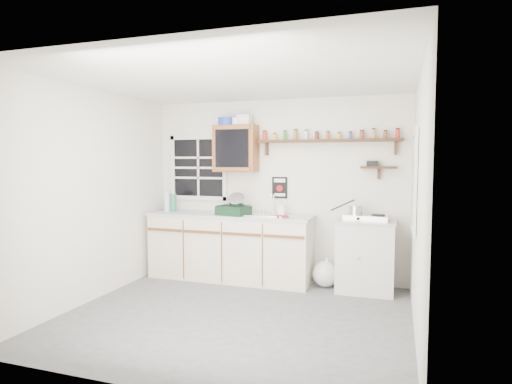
# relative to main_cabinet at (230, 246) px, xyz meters

# --- Properties ---
(room) EXTENTS (3.64, 3.24, 2.54)m
(room) POSITION_rel_main_cabinet_xyz_m (0.58, -1.30, 0.79)
(room) COLOR #4B4C4E
(room) RESTS_ON ground
(main_cabinet) EXTENTS (2.31, 0.63, 0.92)m
(main_cabinet) POSITION_rel_main_cabinet_xyz_m (0.00, 0.00, 0.00)
(main_cabinet) COLOR beige
(main_cabinet) RESTS_ON floor
(right_cabinet) EXTENTS (0.73, 0.57, 0.91)m
(right_cabinet) POSITION_rel_main_cabinet_xyz_m (1.83, 0.03, -0.01)
(right_cabinet) COLOR #B7B6B0
(right_cabinet) RESTS_ON floor
(sink) EXTENTS (0.52, 0.44, 0.29)m
(sink) POSITION_rel_main_cabinet_xyz_m (0.54, 0.01, 0.47)
(sink) COLOR silver
(sink) RESTS_ON main_cabinet
(upper_cabinet) EXTENTS (0.60, 0.32, 0.65)m
(upper_cabinet) POSITION_rel_main_cabinet_xyz_m (0.03, 0.14, 1.36)
(upper_cabinet) COLOR brown
(upper_cabinet) RESTS_ON wall_back
(upper_cabinet_clutter) EXTENTS (0.48, 0.24, 0.14)m
(upper_cabinet_clutter) POSITION_rel_main_cabinet_xyz_m (0.00, 0.14, 1.75)
(upper_cabinet_clutter) COLOR #1A35AB
(upper_cabinet_clutter) RESTS_ON upper_cabinet
(spice_shelf) EXTENTS (1.91, 0.18, 0.35)m
(spice_shelf) POSITION_rel_main_cabinet_xyz_m (1.31, 0.21, 1.47)
(spice_shelf) COLOR black
(spice_shelf) RESTS_ON wall_back
(secondary_shelf) EXTENTS (0.45, 0.16, 0.24)m
(secondary_shelf) POSITION_rel_main_cabinet_xyz_m (1.94, 0.22, 1.12)
(secondary_shelf) COLOR black
(secondary_shelf) RESTS_ON wall_back
(warning_sign) EXTENTS (0.22, 0.02, 0.30)m
(warning_sign) POSITION_rel_main_cabinet_xyz_m (0.63, 0.29, 0.82)
(warning_sign) COLOR black
(warning_sign) RESTS_ON wall_back
(window_back) EXTENTS (0.93, 0.03, 0.98)m
(window_back) POSITION_rel_main_cabinet_xyz_m (-0.62, 0.29, 1.09)
(window_back) COLOR black
(window_back) RESTS_ON wall_back
(window_right) EXTENTS (0.03, 0.78, 1.08)m
(window_right) POSITION_rel_main_cabinet_xyz_m (2.37, -0.75, 0.99)
(window_right) COLOR black
(window_right) RESTS_ON wall_back
(water_bottles) EXTENTS (0.19, 0.10, 0.29)m
(water_bottles) POSITION_rel_main_cabinet_xyz_m (-0.94, 0.01, 0.59)
(water_bottles) COLOR silver
(water_bottles) RESTS_ON main_cabinet
(dish_rack) EXTENTS (0.47, 0.39, 0.31)m
(dish_rack) POSITION_rel_main_cabinet_xyz_m (0.11, -0.10, 0.56)
(dish_rack) COLOR black
(dish_rack) RESTS_ON main_cabinet
(soap_bottle) EXTENTS (0.11, 0.11, 0.20)m
(soap_bottle) POSITION_rel_main_cabinet_xyz_m (0.72, 0.08, 0.56)
(soap_bottle) COLOR white
(soap_bottle) RESTS_ON main_cabinet
(rag) EXTENTS (0.20, 0.18, 0.02)m
(rag) POSITION_rel_main_cabinet_xyz_m (0.78, -0.14, 0.47)
(rag) COLOR maroon
(rag) RESTS_ON main_cabinet
(hotplate) EXTENTS (0.58, 0.37, 0.08)m
(hotplate) POSITION_rel_main_cabinet_xyz_m (1.85, 0.01, 0.49)
(hotplate) COLOR silver
(hotplate) RESTS_ON right_cabinet
(saucepan) EXTENTS (0.44, 0.27, 0.19)m
(saucepan) POSITION_rel_main_cabinet_xyz_m (1.70, 0.01, 0.58)
(saucepan) COLOR silver
(saucepan) RESTS_ON hotplate
(trash_bag) EXTENTS (0.37, 0.34, 0.42)m
(trash_bag) POSITION_rel_main_cabinet_xyz_m (1.33, 0.02, -0.28)
(trash_bag) COLOR silver
(trash_bag) RESTS_ON floor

